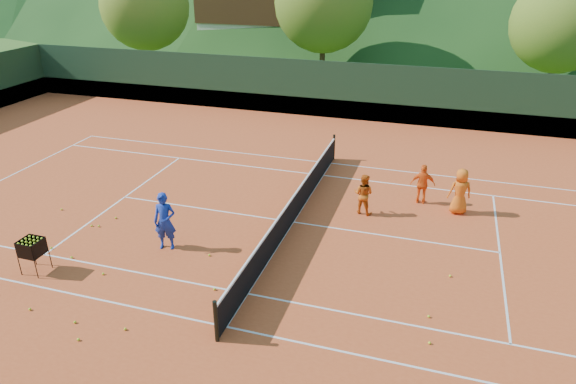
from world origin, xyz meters
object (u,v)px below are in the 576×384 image
(student_a, at_px, (363,194))
(student_c, at_px, (460,191))
(coach, at_px, (165,221))
(tennis_net, at_px, (293,208))
(ball_hopper, at_px, (32,248))
(student_b, at_px, (423,184))

(student_a, height_order, student_c, student_c)
(coach, bearing_deg, student_a, 23.41)
(student_c, distance_m, tennis_net, 5.66)
(coach, distance_m, student_c, 9.68)
(student_a, distance_m, ball_hopper, 10.17)
(coach, xyz_separation_m, student_a, (5.20, 4.02, -0.19))
(coach, bearing_deg, tennis_net, 26.03)
(student_a, distance_m, tennis_net, 2.47)
(student_b, distance_m, tennis_net, 4.78)
(student_a, bearing_deg, coach, 48.68)
(student_b, height_order, student_c, student_c)
(coach, xyz_separation_m, student_c, (8.29, 5.00, -0.10))
(student_c, bearing_deg, student_b, -34.99)
(student_b, distance_m, ball_hopper, 12.49)
(coach, bearing_deg, student_c, 16.78)
(ball_hopper, bearing_deg, student_b, 37.66)
(student_a, xyz_separation_m, student_c, (3.09, 0.98, 0.09))
(student_a, height_order, tennis_net, student_a)
(student_b, distance_m, student_c, 1.31)
(coach, height_order, ball_hopper, coach)
(student_a, relative_size, ball_hopper, 1.41)
(tennis_net, relative_size, ball_hopper, 12.07)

